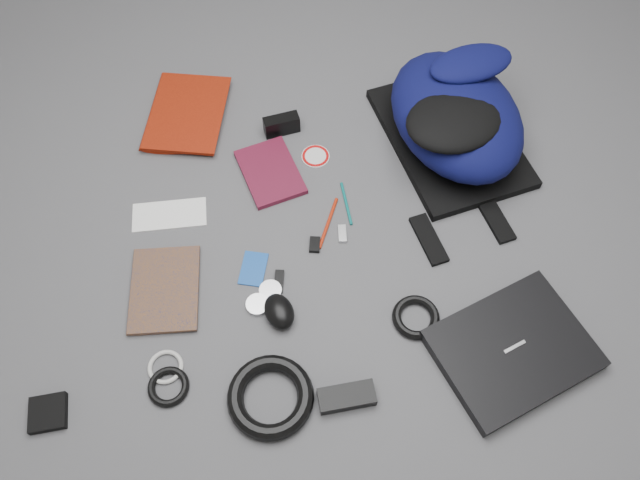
{
  "coord_description": "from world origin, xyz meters",
  "views": [
    {
      "loc": [
        -0.01,
        -0.78,
        1.38
      ],
      "look_at": [
        0.0,
        0.0,
        0.02
      ],
      "focal_mm": 35.0,
      "sensor_mm": 36.0,
      "label": 1
    }
  ],
  "objects_px": {
    "compact_camera": "(282,125)",
    "pouch": "(48,413)",
    "textbook_red": "(151,111)",
    "backpack": "(456,115)",
    "comic_book": "(131,292)",
    "dvd_case": "(270,172)",
    "power_brick": "(347,397)",
    "mouse": "(279,312)",
    "laptop": "(513,349)"
  },
  "relations": [
    {
      "from": "textbook_red",
      "to": "compact_camera",
      "type": "height_order",
      "value": "compact_camera"
    },
    {
      "from": "power_brick",
      "to": "pouch",
      "type": "distance_m",
      "value": 0.65
    },
    {
      "from": "laptop",
      "to": "compact_camera",
      "type": "xyz_separation_m",
      "value": [
        -0.54,
        0.66,
        0.01
      ]
    },
    {
      "from": "textbook_red",
      "to": "comic_book",
      "type": "height_order",
      "value": "textbook_red"
    },
    {
      "from": "laptop",
      "to": "pouch",
      "type": "distance_m",
      "value": 1.04
    },
    {
      "from": "comic_book",
      "to": "pouch",
      "type": "relative_size",
      "value": 2.86
    },
    {
      "from": "backpack",
      "to": "mouse",
      "type": "xyz_separation_m",
      "value": [
        -0.46,
        -0.53,
        -0.08
      ]
    },
    {
      "from": "comic_book",
      "to": "dvd_case",
      "type": "xyz_separation_m",
      "value": [
        0.33,
        0.35,
        -0.0
      ]
    },
    {
      "from": "backpack",
      "to": "comic_book",
      "type": "height_order",
      "value": "backpack"
    },
    {
      "from": "textbook_red",
      "to": "mouse",
      "type": "height_order",
      "value": "mouse"
    },
    {
      "from": "laptop",
      "to": "mouse",
      "type": "relative_size",
      "value": 3.59
    },
    {
      "from": "backpack",
      "to": "compact_camera",
      "type": "bearing_deg",
      "value": 156.38
    },
    {
      "from": "dvd_case",
      "to": "mouse",
      "type": "xyz_separation_m",
      "value": [
        0.04,
        -0.42,
        0.02
      ]
    },
    {
      "from": "compact_camera",
      "to": "textbook_red",
      "type": "bearing_deg",
      "value": 153.88
    },
    {
      "from": "comic_book",
      "to": "dvd_case",
      "type": "relative_size",
      "value": 1.14
    },
    {
      "from": "laptop",
      "to": "compact_camera",
      "type": "distance_m",
      "value": 0.85
    },
    {
      "from": "textbook_red",
      "to": "compact_camera",
      "type": "distance_m",
      "value": 0.38
    },
    {
      "from": "laptop",
      "to": "mouse",
      "type": "height_order",
      "value": "mouse"
    },
    {
      "from": "pouch",
      "to": "dvd_case",
      "type": "bearing_deg",
      "value": 54.19
    },
    {
      "from": "backpack",
      "to": "laptop",
      "type": "relative_size",
      "value": 1.48
    },
    {
      "from": "compact_camera",
      "to": "dvd_case",
      "type": "bearing_deg",
      "value": -117.36
    },
    {
      "from": "comic_book",
      "to": "dvd_case",
      "type": "height_order",
      "value": "comic_book"
    },
    {
      "from": "backpack",
      "to": "textbook_red",
      "type": "xyz_separation_m",
      "value": [
        -0.85,
        0.1,
        -0.09
      ]
    },
    {
      "from": "dvd_case",
      "to": "pouch",
      "type": "height_order",
      "value": "pouch"
    },
    {
      "from": "dvd_case",
      "to": "pouch",
      "type": "xyz_separation_m",
      "value": [
        -0.46,
        -0.64,
        0.0
      ]
    },
    {
      "from": "compact_camera",
      "to": "power_brick",
      "type": "bearing_deg",
      "value": -94.72
    },
    {
      "from": "laptop",
      "to": "dvd_case",
      "type": "distance_m",
      "value": 0.77
    },
    {
      "from": "textbook_red",
      "to": "pouch",
      "type": "relative_size",
      "value": 3.59
    },
    {
      "from": "comic_book",
      "to": "pouch",
      "type": "distance_m",
      "value": 0.32
    },
    {
      "from": "dvd_case",
      "to": "comic_book",
      "type": "bearing_deg",
      "value": -154.79
    },
    {
      "from": "textbook_red",
      "to": "power_brick",
      "type": "relative_size",
      "value": 2.25
    },
    {
      "from": "compact_camera",
      "to": "pouch",
      "type": "height_order",
      "value": "compact_camera"
    },
    {
      "from": "dvd_case",
      "to": "mouse",
      "type": "height_order",
      "value": "mouse"
    },
    {
      "from": "laptop",
      "to": "backpack",
      "type": "bearing_deg",
      "value": 69.8
    },
    {
      "from": "comic_book",
      "to": "laptop",
      "type": "bearing_deg",
      "value": -13.18
    },
    {
      "from": "textbook_red",
      "to": "laptop",
      "type": "bearing_deg",
      "value": -32.24
    },
    {
      "from": "backpack",
      "to": "dvd_case",
      "type": "relative_size",
      "value": 2.52
    },
    {
      "from": "dvd_case",
      "to": "compact_camera",
      "type": "relative_size",
      "value": 2.01
    },
    {
      "from": "mouse",
      "to": "pouch",
      "type": "distance_m",
      "value": 0.55
    },
    {
      "from": "comic_book",
      "to": "power_brick",
      "type": "bearing_deg",
      "value": -30.32
    },
    {
      "from": "comic_book",
      "to": "power_brick",
      "type": "xyz_separation_m",
      "value": [
        0.51,
        -0.26,
        0.01
      ]
    },
    {
      "from": "pouch",
      "to": "compact_camera",
      "type": "bearing_deg",
      "value": 58.1
    },
    {
      "from": "compact_camera",
      "to": "comic_book",
      "type": "bearing_deg",
      "value": -141.81
    },
    {
      "from": "backpack",
      "to": "comic_book",
      "type": "distance_m",
      "value": 0.95
    },
    {
      "from": "laptop",
      "to": "compact_camera",
      "type": "bearing_deg",
      "value": 102.56
    },
    {
      "from": "comic_book",
      "to": "pouch",
      "type": "xyz_separation_m",
      "value": [
        -0.14,
        -0.29,
        0.0
      ]
    },
    {
      "from": "mouse",
      "to": "power_brick",
      "type": "distance_m",
      "value": 0.25
    },
    {
      "from": "comic_book",
      "to": "mouse",
      "type": "distance_m",
      "value": 0.37
    },
    {
      "from": "backpack",
      "to": "pouch",
      "type": "height_order",
      "value": "backpack"
    },
    {
      "from": "compact_camera",
      "to": "mouse",
      "type": "height_order",
      "value": "compact_camera"
    }
  ]
}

